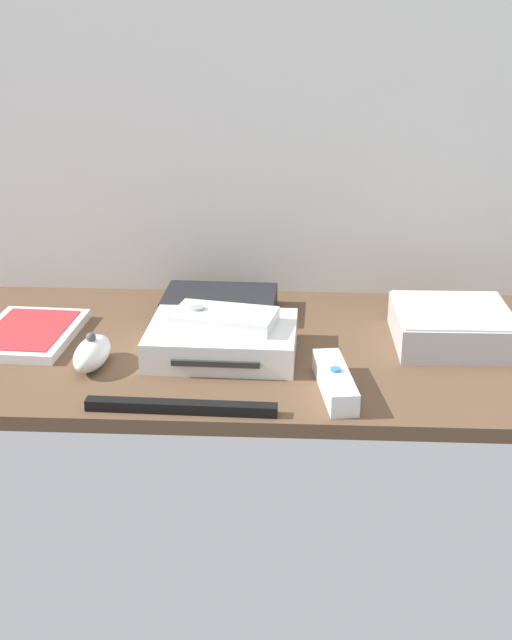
# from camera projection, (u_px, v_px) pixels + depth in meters

# --- Properties ---
(ground_plane) EXTENTS (1.00, 0.48, 0.02)m
(ground_plane) POSITION_uv_depth(u_px,v_px,m) (256.00, 351.00, 1.24)
(ground_plane) COLOR brown
(ground_plane) RESTS_ON ground
(back_wall) EXTENTS (1.10, 0.01, 0.64)m
(back_wall) POSITION_uv_depth(u_px,v_px,m) (264.00, 103.00, 1.34)
(back_wall) COLOR white
(back_wall) RESTS_ON ground
(game_console) EXTENTS (0.21, 0.17, 0.04)m
(game_console) POSITION_uv_depth(u_px,v_px,m) (222.00, 340.00, 1.19)
(game_console) COLOR white
(game_console) RESTS_ON ground_plane
(mini_computer) EXTENTS (0.17, 0.17, 0.05)m
(mini_computer) POSITION_uv_depth(u_px,v_px,m) (452.00, 326.00, 1.23)
(mini_computer) COLOR silver
(mini_computer) RESTS_ON ground_plane
(game_case) EXTENTS (0.15, 0.20, 0.02)m
(game_case) POSITION_uv_depth(u_px,v_px,m) (29.00, 334.00, 1.25)
(game_case) COLOR white
(game_case) RESTS_ON ground_plane
(network_router) EXTENTS (0.18, 0.13, 0.03)m
(network_router) POSITION_uv_depth(u_px,v_px,m) (220.00, 303.00, 1.35)
(network_router) COLOR black
(network_router) RESTS_ON ground_plane
(remote_wand) EXTENTS (0.06, 0.15, 0.03)m
(remote_wand) POSITION_uv_depth(u_px,v_px,m) (335.00, 381.00, 1.08)
(remote_wand) COLOR white
(remote_wand) RESTS_ON ground_plane
(remote_nunchuk) EXTENTS (0.05, 0.10, 0.05)m
(remote_nunchuk) POSITION_uv_depth(u_px,v_px,m) (92.00, 353.00, 1.15)
(remote_nunchuk) COLOR white
(remote_nunchuk) RESTS_ON ground_plane
(remote_classic_pad) EXTENTS (0.16, 0.11, 0.02)m
(remote_classic_pad) POSITION_uv_depth(u_px,v_px,m) (224.00, 318.00, 1.19)
(remote_classic_pad) COLOR white
(remote_classic_pad) RESTS_ON game_console
(sensor_bar) EXTENTS (0.24, 0.03, 0.01)m
(sensor_bar) POSITION_uv_depth(u_px,v_px,m) (181.00, 407.00, 1.03)
(sensor_bar) COLOR black
(sensor_bar) RESTS_ON ground_plane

